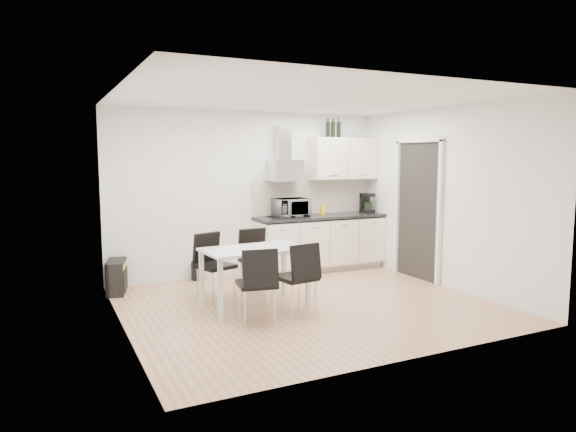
% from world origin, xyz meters
% --- Properties ---
extents(ground, '(4.50, 4.50, 0.00)m').
position_xyz_m(ground, '(0.00, 0.00, 0.00)').
color(ground, tan).
rests_on(ground, ground).
extents(wall_back, '(4.50, 0.10, 2.60)m').
position_xyz_m(wall_back, '(0.00, 2.00, 1.30)').
color(wall_back, white).
rests_on(wall_back, ground).
extents(wall_front, '(4.50, 0.10, 2.60)m').
position_xyz_m(wall_front, '(0.00, -2.00, 1.30)').
color(wall_front, white).
rests_on(wall_front, ground).
extents(wall_left, '(0.10, 4.00, 2.60)m').
position_xyz_m(wall_left, '(-2.25, 0.00, 1.30)').
color(wall_left, white).
rests_on(wall_left, ground).
extents(wall_right, '(0.10, 4.00, 2.60)m').
position_xyz_m(wall_right, '(2.25, 0.00, 1.30)').
color(wall_right, white).
rests_on(wall_right, ground).
extents(ceiling, '(4.50, 4.50, 0.00)m').
position_xyz_m(ceiling, '(0.00, 0.00, 2.60)').
color(ceiling, white).
rests_on(ceiling, wall_back).
extents(doorway, '(0.08, 1.04, 2.10)m').
position_xyz_m(doorway, '(2.21, 0.55, 1.05)').
color(doorway, white).
rests_on(doorway, ground).
extents(kitchenette, '(2.22, 0.64, 2.52)m').
position_xyz_m(kitchenette, '(1.19, 1.73, 0.83)').
color(kitchenette, beige).
rests_on(kitchenette, ground).
extents(dining_table, '(1.32, 0.81, 0.75)m').
position_xyz_m(dining_table, '(-0.63, 0.21, 0.66)').
color(dining_table, white).
rests_on(dining_table, ground).
extents(chair_far_left, '(0.58, 0.61, 0.88)m').
position_xyz_m(chair_far_left, '(-0.97, 0.73, 0.44)').
color(chair_far_left, black).
rests_on(chair_far_left, ground).
extents(chair_far_right, '(0.45, 0.51, 0.88)m').
position_xyz_m(chair_far_right, '(-0.34, 0.82, 0.44)').
color(chair_far_right, black).
rests_on(chair_far_right, ground).
extents(chair_near_left, '(0.52, 0.57, 0.88)m').
position_xyz_m(chair_near_left, '(-0.85, -0.38, 0.44)').
color(chair_near_left, black).
rests_on(chair_near_left, ground).
extents(chair_near_right, '(0.51, 0.56, 0.88)m').
position_xyz_m(chair_near_right, '(-0.31, -0.30, 0.44)').
color(chair_near_right, black).
rests_on(chair_near_right, ground).
extents(guitar_amp, '(0.36, 0.59, 0.46)m').
position_xyz_m(guitar_amp, '(-2.11, 1.65, 0.23)').
color(guitar_amp, black).
rests_on(guitar_amp, ground).
extents(floor_speaker, '(0.17, 0.16, 0.28)m').
position_xyz_m(floor_speaker, '(-0.89, 1.90, 0.14)').
color(floor_speaker, black).
rests_on(floor_speaker, ground).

